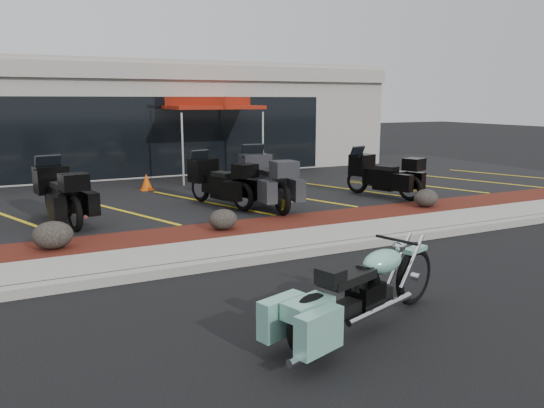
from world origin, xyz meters
TOP-DOWN VIEW (x-y plane):
  - ground at (0.00, 0.00)m, footprint 90.00×90.00m
  - curb at (0.00, 0.90)m, footprint 24.00×0.25m
  - sidewalk at (0.00, 1.60)m, footprint 24.00×1.20m
  - mulch_bed at (0.00, 2.80)m, footprint 24.00×1.20m
  - upper_lot at (0.00, 8.20)m, footprint 26.00×9.60m
  - dealership_building at (0.00, 14.47)m, footprint 18.00×8.16m
  - boulder_left at (-3.82, 2.70)m, footprint 0.68×0.57m
  - boulder_mid at (-0.68, 2.73)m, footprint 0.58×0.48m
  - boulder_right at (4.54, 2.74)m, footprint 0.61×0.51m
  - hero_cruiser at (0.35, -1.71)m, footprint 2.99×1.63m
  - touring_black_front at (-3.65, 5.56)m, footprint 1.33×2.49m
  - touring_black_mid at (-0.13, 5.79)m, footprint 1.53×2.43m
  - touring_grey at (1.08, 5.23)m, footprint 1.09×2.57m
  - touring_black_rear at (4.17, 5.08)m, footprint 1.57×2.41m
  - traffic_cone at (-0.97, 8.15)m, footprint 0.42×0.42m
  - popup_canopy at (1.55, 9.83)m, footprint 3.48×3.48m

SIDE VIEW (x-z plane):
  - ground at x=0.00m, z-range 0.00..0.00m
  - curb at x=0.00m, z-range 0.00..0.15m
  - sidewalk at x=0.00m, z-range 0.00..0.15m
  - upper_lot at x=0.00m, z-range 0.00..0.15m
  - mulch_bed at x=0.00m, z-range 0.00..0.16m
  - boulder_mid at x=-0.68m, z-range 0.16..0.57m
  - boulder_right at x=4.54m, z-range 0.16..0.59m
  - traffic_cone at x=-0.97m, z-range 0.15..0.62m
  - boulder_left at x=-3.82m, z-range 0.16..0.64m
  - hero_cruiser at x=0.35m, z-range 0.00..1.02m
  - touring_black_rear at x=4.17m, z-range 0.15..1.46m
  - touring_black_mid at x=-0.13m, z-range 0.15..1.47m
  - touring_black_front at x=-3.65m, z-range 0.15..1.52m
  - touring_grey at x=1.08m, z-range 0.15..1.62m
  - dealership_building at x=0.00m, z-range 0.01..4.01m
  - popup_canopy at x=1.55m, z-range 1.23..3.87m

